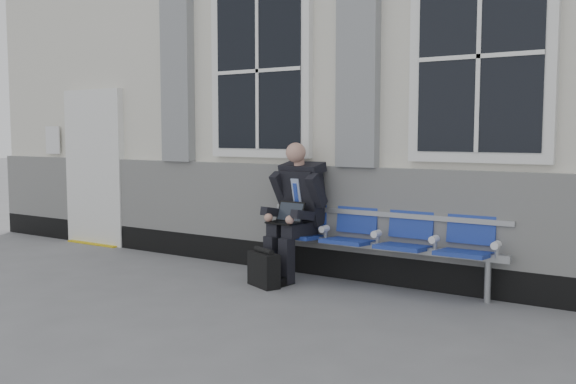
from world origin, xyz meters
The scene contains 5 objects.
ground centered at (0.00, 0.00, 0.00)m, with size 70.00×70.00×0.00m, color slate.
station_building centered at (-0.02, 3.47, 2.22)m, with size 14.40×4.40×4.49m.
bench centered at (-0.58, 1.32, 0.55)m, with size 2.60×0.47×0.91m.
businessman centered at (-1.49, 1.19, 0.78)m, with size 0.61×0.81×1.45m.
briefcase centered at (-1.55, 0.68, 0.18)m, with size 0.42×0.30×0.40m.
Camera 1 is at (2.16, -4.51, 1.55)m, focal length 40.00 mm.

